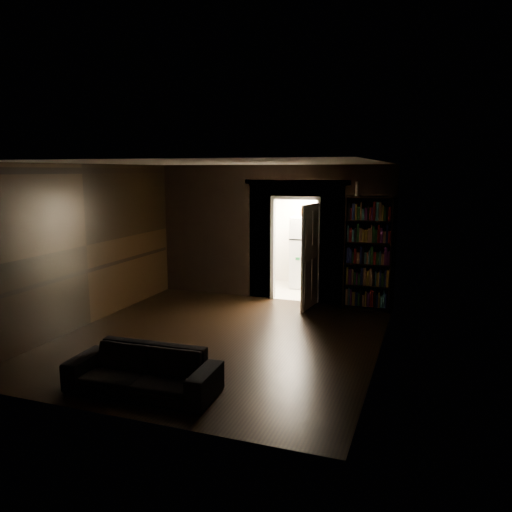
% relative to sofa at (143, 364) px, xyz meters
% --- Properties ---
extents(ground, '(5.50, 5.50, 0.00)m').
position_rel_sofa_xyz_m(ground, '(0.09, 2.10, -0.36)').
color(ground, black).
rests_on(ground, ground).
extents(room_walls, '(5.02, 5.61, 2.84)m').
position_rel_sofa_xyz_m(room_walls, '(0.08, 3.17, 1.32)').
color(room_walls, black).
rests_on(room_walls, ground).
extents(kitchen_alcove, '(2.20, 1.80, 2.60)m').
position_rel_sofa_xyz_m(kitchen_alcove, '(0.59, 5.97, 0.85)').
color(kitchen_alcove, beige).
rests_on(kitchen_alcove, ground).
extents(sofa, '(1.89, 0.87, 0.71)m').
position_rel_sofa_xyz_m(sofa, '(0.00, 0.00, 0.00)').
color(sofa, black).
rests_on(sofa, ground).
extents(bookshelf, '(0.95, 0.67, 2.20)m').
position_rel_sofa_xyz_m(bookshelf, '(2.09, 4.69, 0.74)').
color(bookshelf, black).
rests_on(bookshelf, ground).
extents(refrigerator, '(0.85, 0.80, 1.65)m').
position_rel_sofa_xyz_m(refrigerator, '(0.57, 6.13, 0.47)').
color(refrigerator, white).
rests_on(refrigerator, ground).
extents(door, '(0.15, 0.85, 2.05)m').
position_rel_sofa_xyz_m(door, '(1.01, 4.41, 0.67)').
color(door, silver).
rests_on(door, ground).
extents(figurine, '(0.12, 0.12, 0.28)m').
position_rel_sofa_xyz_m(figurine, '(1.84, 4.66, 1.98)').
color(figurine, silver).
rests_on(figurine, bookshelf).
extents(bottles, '(0.58, 0.18, 0.23)m').
position_rel_sofa_xyz_m(bottles, '(0.63, 6.09, 1.41)').
color(bottles, black).
rests_on(bottles, refrigerator).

